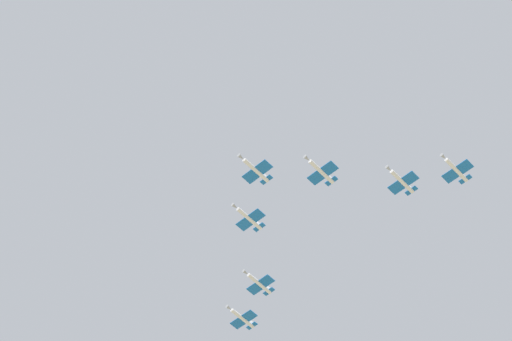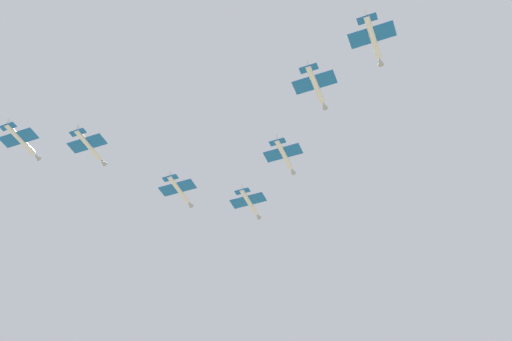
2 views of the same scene
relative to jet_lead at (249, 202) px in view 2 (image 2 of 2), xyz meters
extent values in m
cylinder|color=white|center=(-0.11, 0.20, -0.01)|extent=(5.13, 8.14, 1.06)
cone|color=#9EA3AD|center=(2.45, -4.46, -0.01)|extent=(1.82, 2.18, 1.01)
cube|color=blue|center=(-0.35, 0.63, -0.06)|extent=(8.28, 6.45, 0.17)
cube|color=blue|center=(-1.95, 3.54, -0.01)|extent=(3.54, 2.77, 0.17)
cube|color=white|center=(-1.91, 3.48, 0.86)|extent=(0.88, 1.43, 1.74)
cylinder|color=white|center=(5.32, 15.28, -0.96)|extent=(5.13, 8.14, 1.06)
cone|color=#9EA3AD|center=(7.88, 10.61, -0.96)|extent=(1.82, 2.18, 1.01)
cube|color=blue|center=(5.08, 15.70, -1.00)|extent=(8.28, 6.45, 0.17)
cube|color=blue|center=(3.48, 18.62, -0.96)|extent=(3.54, 2.77, 0.17)
cube|color=white|center=(3.52, 18.55, -0.08)|extent=(0.88, 1.43, 1.74)
cylinder|color=white|center=(-15.75, 3.68, 0.94)|extent=(5.13, 8.14, 1.06)
cone|color=#9EA3AD|center=(-13.18, -0.98, 0.94)|extent=(1.82, 2.18, 1.01)
cube|color=blue|center=(-15.98, 4.11, 0.89)|extent=(8.28, 6.45, 0.17)
cube|color=blue|center=(-17.59, 7.02, 0.94)|extent=(3.54, 2.77, 0.17)
cube|color=white|center=(-17.55, 6.95, 1.81)|extent=(0.88, 1.43, 1.74)
cylinder|color=white|center=(7.63, 36.01, 1.02)|extent=(5.13, 8.14, 1.06)
cone|color=#9EA3AD|center=(10.20, 31.35, 1.02)|extent=(1.82, 2.18, 1.01)
cube|color=blue|center=(7.40, 36.43, 0.97)|extent=(8.28, 6.45, 0.17)
cube|color=blue|center=(5.79, 39.35, 1.02)|extent=(3.54, 2.77, 0.17)
cube|color=white|center=(5.83, 39.28, 1.89)|extent=(0.88, 1.43, 1.74)
cylinder|color=white|center=(-34.50, 12.82, -1.04)|extent=(5.13, 8.14, 1.06)
cone|color=#9EA3AD|center=(-31.94, 8.16, -1.04)|extent=(1.82, 2.18, 1.01)
cube|color=blue|center=(-34.74, 13.25, -1.09)|extent=(8.28, 6.45, 0.17)
cube|color=blue|center=(-36.34, 16.16, -1.04)|extent=(3.54, 2.77, 0.17)
cube|color=white|center=(-36.31, 16.10, -0.17)|extent=(0.88, 1.43, 1.74)
cylinder|color=white|center=(15.12, 47.34, 1.16)|extent=(5.13, 8.14, 1.06)
cone|color=#9EA3AD|center=(17.69, 42.68, 1.16)|extent=(1.82, 2.18, 1.01)
cube|color=blue|center=(14.89, 47.76, 1.11)|extent=(8.28, 6.45, 0.17)
cube|color=blue|center=(13.28, 50.68, 1.16)|extent=(3.54, 2.77, 0.17)
cube|color=white|center=(13.32, 50.61, 2.03)|extent=(0.88, 1.43, 1.74)
cylinder|color=white|center=(-48.08, 12.56, -1.18)|extent=(5.13, 8.14, 1.06)
cone|color=#9EA3AD|center=(-45.52, 7.89, -1.18)|extent=(1.82, 2.18, 1.01)
cube|color=blue|center=(-48.32, 12.98, -1.23)|extent=(8.28, 6.45, 0.17)
cube|color=blue|center=(-49.92, 15.90, -1.18)|extent=(3.54, 2.77, 0.17)
cube|color=white|center=(-49.88, 15.83, -0.31)|extent=(0.88, 1.43, 1.74)
camera|label=1|loc=(129.99, -43.93, -189.80)|focal=67.05mm
camera|label=2|loc=(-83.02, 66.91, -87.47)|focal=43.49mm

